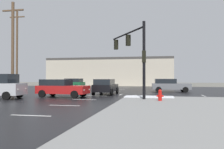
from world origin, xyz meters
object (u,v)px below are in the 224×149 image
(fire_hydrant, at_px, (160,95))
(sedan_red, at_px, (61,88))
(sedan_black, at_px, (106,86))
(utility_pole_mid, at_px, (13,47))
(sedan_green, at_px, (71,83))
(utility_pole_far, at_px, (17,49))
(traffic_signal_mast, at_px, (133,49))
(sedan_grey, at_px, (170,85))

(fire_hydrant, bearing_deg, sedan_red, 161.36)
(sedan_red, distance_m, sedan_black, 5.06)
(utility_pole_mid, bearing_deg, sedan_green, 88.80)
(sedan_black, bearing_deg, utility_pole_mid, 111.32)
(utility_pole_far, bearing_deg, sedan_red, -42.70)
(sedan_red, height_order, sedan_green, same)
(sedan_green, relative_size, utility_pole_far, 0.43)
(sedan_red, relative_size, sedan_black, 1.02)
(fire_hydrant, distance_m, utility_pole_mid, 14.97)
(sedan_black, xyz_separation_m, utility_pole_far, (-13.92, 5.98, 4.86))
(traffic_signal_mast, bearing_deg, utility_pole_far, 28.12)
(sedan_green, relative_size, utility_pole_mid, 0.52)
(sedan_red, distance_m, utility_pole_far, 15.42)
(traffic_signal_mast, height_order, sedan_red, traffic_signal_mast)
(traffic_signal_mast, height_order, utility_pole_mid, utility_pole_mid)
(utility_pole_far, bearing_deg, sedan_black, -23.24)
(sedan_green, bearing_deg, sedan_red, 114.15)
(utility_pole_far, bearing_deg, sedan_grey, -1.06)
(traffic_signal_mast, bearing_deg, sedan_green, 4.62)
(sedan_grey, bearing_deg, traffic_signal_mast, -112.50)
(sedan_red, xyz_separation_m, utility_pole_mid, (-5.30, 0.75, 3.89))
(sedan_black, bearing_deg, fire_hydrant, -140.94)
(fire_hydrant, distance_m, utility_pole_far, 23.78)
(sedan_green, bearing_deg, utility_pole_far, 50.73)
(sedan_red, relative_size, utility_pole_mid, 0.51)
(traffic_signal_mast, distance_m, utility_pole_far, 20.07)
(sedan_grey, relative_size, sedan_black, 1.02)
(sedan_grey, height_order, sedan_green, same)
(traffic_signal_mast, xyz_separation_m, utility_pole_mid, (-11.76, 1.02, 0.61))
(fire_hydrant, height_order, utility_pole_far, utility_pole_far)
(traffic_signal_mast, xyz_separation_m, sedan_green, (-11.45, 15.83, -3.28))
(utility_pole_mid, height_order, utility_pole_far, utility_pole_far)
(fire_hydrant, xyz_separation_m, sedan_black, (-5.43, 6.84, 0.32))
(traffic_signal_mast, relative_size, utility_pole_mid, 0.65)
(sedan_green, xyz_separation_m, utility_pole_far, (-5.77, -5.64, 4.86))
(traffic_signal_mast, xyz_separation_m, sedan_red, (-6.46, 0.27, -3.28))
(sedan_green, bearing_deg, utility_pole_mid, 95.18)
(sedan_red, xyz_separation_m, sedan_black, (3.17, 3.95, 0.00))
(fire_hydrant, relative_size, sedan_red, 0.17)
(utility_pole_far, bearing_deg, utility_pole_mid, -59.25)
(traffic_signal_mast, height_order, sedan_green, traffic_signal_mast)
(sedan_grey, height_order, sedan_black, same)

